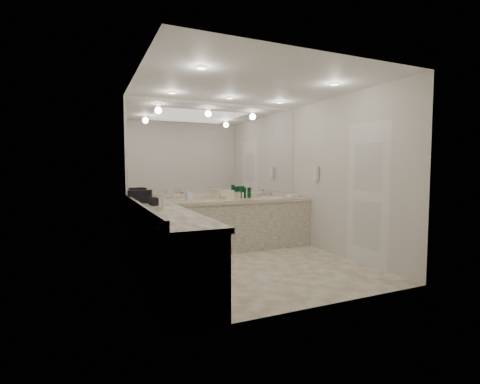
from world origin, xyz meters
name	(u,v)px	position (x,y,z in m)	size (l,w,h in m)	color
floor	(255,268)	(0.00, 0.00, 0.00)	(3.20, 3.20, 0.00)	beige
ceiling	(256,84)	(0.00, 0.00, 2.60)	(3.20, 3.20, 0.00)	white
wall_back	(218,176)	(0.00, 1.50, 1.30)	(3.20, 0.02, 2.60)	silver
wall_left	(139,180)	(-1.60, 0.00, 1.30)	(0.02, 3.00, 2.60)	silver
wall_right	(345,177)	(1.60, 0.00, 1.30)	(0.02, 3.00, 2.60)	silver
vanity_back_base	(224,227)	(0.00, 1.20, 0.42)	(3.20, 0.60, 0.84)	beige
vanity_back_top	(225,201)	(0.00, 1.19, 0.87)	(3.20, 0.64, 0.06)	white
vanity_left_base	(169,253)	(-1.30, -0.30, 0.42)	(0.60, 2.40, 0.84)	beige
vanity_left_top	(170,216)	(-1.29, -0.30, 0.87)	(0.64, 2.42, 0.06)	white
backsplash_back	(219,195)	(0.00, 1.48, 0.95)	(3.20, 0.04, 0.10)	white
backsplash_left	(141,208)	(-1.58, 0.00, 0.95)	(0.04, 3.00, 0.10)	white
mirror_back	(218,149)	(0.00, 1.49, 1.77)	(3.12, 0.01, 1.55)	white
mirror_left	(139,140)	(-1.59, 0.00, 1.77)	(0.01, 2.92, 1.55)	white
sink	(272,198)	(0.95, 1.20, 0.90)	(0.44, 0.44, 0.03)	white
faucet	(267,193)	(0.95, 1.41, 0.97)	(0.24, 0.16, 0.14)	silver
wall_phone	(316,173)	(1.56, 0.70, 1.35)	(0.06, 0.10, 0.24)	white
door	(367,195)	(1.59, -0.50, 1.05)	(0.02, 0.82, 2.10)	white
black_toiletry_bag	(140,196)	(-1.42, 1.16, 1.00)	(0.35, 0.22, 0.20)	black
black_bag_spill	(154,202)	(-1.30, 0.70, 0.95)	(0.09, 0.20, 0.11)	black
cream_cosmetic_case	(225,195)	(0.03, 1.23, 0.98)	(0.27, 0.16, 0.15)	beige
hand_towel	(293,196)	(1.40, 1.17, 0.92)	(0.24, 0.16, 0.04)	white
lotion_left	(162,204)	(-1.30, 0.08, 0.98)	(0.07, 0.07, 0.15)	white
soap_bottle_a	(188,194)	(-0.63, 1.26, 1.00)	(0.08, 0.08, 0.20)	white
soap_bottle_b	(189,195)	(-0.64, 1.12, 1.00)	(0.09, 0.09, 0.20)	white
soap_bottle_c	(223,194)	(-0.04, 1.17, 0.99)	(0.13, 0.13, 0.17)	#DAAE7A
green_bottle_0	(249,193)	(0.51, 1.26, 1.00)	(0.07, 0.07, 0.19)	#0B5026
green_bottle_1	(243,192)	(0.38, 1.27, 1.01)	(0.07, 0.07, 0.22)	#0B5026
green_bottle_2	(244,193)	(0.43, 1.29, 0.99)	(0.06, 0.06, 0.19)	#0B5026
amenity_bottle_0	(240,196)	(0.34, 1.30, 0.94)	(0.06, 0.06, 0.09)	silver
amenity_bottle_1	(174,197)	(-0.88, 1.18, 0.97)	(0.04, 0.04, 0.13)	silver
amenity_bottle_2	(189,198)	(-0.60, 1.33, 0.94)	(0.05, 0.05, 0.07)	#E0B28C
amenity_bottle_3	(243,195)	(0.38, 1.25, 0.95)	(0.04, 0.04, 0.11)	white
amenity_bottle_4	(254,195)	(0.62, 1.30, 0.95)	(0.04, 0.04, 0.10)	white
amenity_bottle_5	(187,197)	(-0.63, 1.30, 0.95)	(0.07, 0.07, 0.11)	#9966B2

